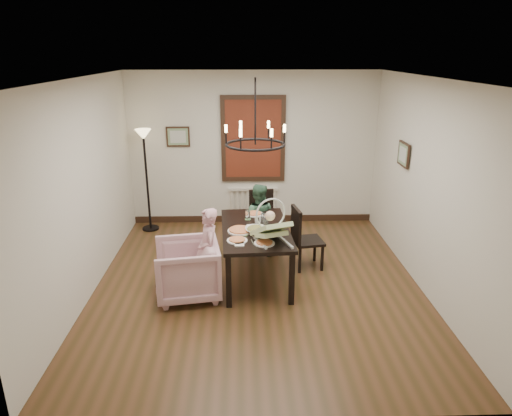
{
  "coord_description": "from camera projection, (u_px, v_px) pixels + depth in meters",
  "views": [
    {
      "loc": [
        -0.2,
        -5.72,
        3.12
      ],
      "look_at": [
        -0.02,
        0.25,
        1.05
      ],
      "focal_mm": 32.0,
      "sensor_mm": 36.0,
      "label": 1
    }
  ],
  "objects": [
    {
      "name": "window_blinds",
      "position": [
        253.0,
        139.0,
        8.22
      ],
      "size": [
        1.0,
        0.03,
        1.4
      ],
      "primitive_type": "cube",
      "color": "maroon",
      "rests_on": "room_shell"
    },
    {
      "name": "elderly_woman",
      "position": [
        209.0,
        258.0,
        6.08
      ],
      "size": [
        0.31,
        0.4,
        0.99
      ],
      "primitive_type": "imported",
      "rotation": [
        0.0,
        0.0,
        -1.36
      ],
      "color": "#C98E96",
      "rests_on": "room_shell"
    },
    {
      "name": "drinking_glass",
      "position": [
        266.0,
        224.0,
        6.31
      ],
      "size": [
        0.08,
        0.08,
        0.15
      ],
      "primitive_type": "cylinder",
      "color": "silver",
      "rests_on": "dining_table"
    },
    {
      "name": "seated_man",
      "position": [
        258.0,
        225.0,
        7.27
      ],
      "size": [
        0.53,
        0.45,
        0.96
      ],
      "primitive_type": "imported",
      "rotation": [
        0.0,
        0.0,
        2.96
      ],
      "color": "#3C654A",
      "rests_on": "room_shell"
    },
    {
      "name": "baby_bouncer",
      "position": [
        271.0,
        227.0,
        5.86
      ],
      "size": [
        0.62,
        0.72,
        0.39
      ],
      "primitive_type": null,
      "rotation": [
        0.0,
        0.0,
        0.36
      ],
      "color": "#BCD391",
      "rests_on": "dining_table"
    },
    {
      "name": "picture_back",
      "position": [
        178.0,
        137.0,
        8.18
      ],
      "size": [
        0.42,
        0.03,
        0.36
      ],
      "primitive_type": "cube",
      "color": "black",
      "rests_on": "room_shell"
    },
    {
      "name": "chair_right",
      "position": [
        308.0,
        237.0,
        6.79
      ],
      "size": [
        0.49,
        0.49,
        0.96
      ],
      "primitive_type": null,
      "rotation": [
        0.0,
        0.0,
        1.74
      ],
      "color": "black",
      "rests_on": "room_shell"
    },
    {
      "name": "chandelier",
      "position": [
        255.0,
        144.0,
        5.97
      ],
      "size": [
        0.8,
        0.8,
        0.04
      ],
      "primitive_type": "torus",
      "color": "black",
      "rests_on": "room_shell"
    },
    {
      "name": "dining_table",
      "position": [
        255.0,
        234.0,
        6.39
      ],
      "size": [
        1.01,
        1.69,
        0.77
      ],
      "rotation": [
        0.0,
        0.0,
        0.06
      ],
      "color": "black",
      "rests_on": "room_shell"
    },
    {
      "name": "armchair",
      "position": [
        187.0,
        270.0,
        6.01
      ],
      "size": [
        0.95,
        0.94,
        0.76
      ],
      "primitive_type": "imported",
      "rotation": [
        0.0,
        0.0,
        -1.42
      ],
      "color": "#CE9DA4",
      "rests_on": "room_shell"
    },
    {
      "name": "room_shell",
      "position": [
        257.0,
        181.0,
        6.32
      ],
      "size": [
        4.51,
        5.0,
        2.81
      ],
      "color": "#55341D",
      "rests_on": "ground"
    },
    {
      "name": "radiator",
      "position": [
        253.0,
        204.0,
        8.65
      ],
      "size": [
        0.92,
        0.12,
        0.62
      ],
      "primitive_type": null,
      "color": "silver",
      "rests_on": "room_shell"
    },
    {
      "name": "picture_right",
      "position": [
        404.0,
        154.0,
        6.8
      ],
      "size": [
        0.03,
        0.42,
        0.36
      ],
      "primitive_type": "cube",
      "rotation": [
        0.0,
        0.0,
        1.57
      ],
      "color": "black",
      "rests_on": "room_shell"
    },
    {
      "name": "salad_bowl",
      "position": [
        256.0,
        229.0,
        6.2
      ],
      "size": [
        0.34,
        0.34,
        0.08
      ],
      "primitive_type": "imported",
      "color": "white",
      "rests_on": "dining_table"
    },
    {
      "name": "pizza_platter",
      "position": [
        240.0,
        230.0,
        6.23
      ],
      "size": [
        0.34,
        0.34,
        0.04
      ],
      "primitive_type": "cylinder",
      "color": "tan",
      "rests_on": "dining_table"
    },
    {
      "name": "floor_lamp",
      "position": [
        147.0,
        182.0,
        8.11
      ],
      "size": [
        0.3,
        0.3,
        1.8
      ],
      "primitive_type": null,
      "color": "black",
      "rests_on": "room_shell"
    },
    {
      "name": "chair_far",
      "position": [
        263.0,
        219.0,
        7.56
      ],
      "size": [
        0.46,
        0.46,
        0.93
      ],
      "primitive_type": null,
      "rotation": [
        0.0,
        0.0,
        0.13
      ],
      "color": "black",
      "rests_on": "room_shell"
    }
  ]
}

